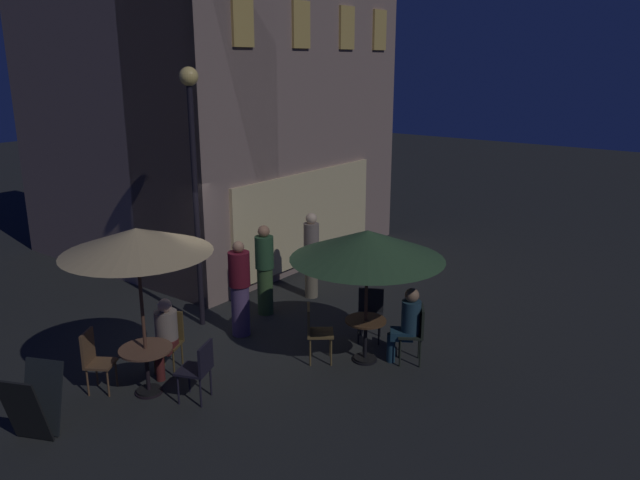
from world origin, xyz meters
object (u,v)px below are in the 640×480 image
patio_umbrella_0 (136,242)px  cafe_chair_3 (370,310)px  patio_umbrella_1 (367,245)px  cafe_chair_4 (315,328)px  patron_standing_4 (311,254)px  cafe_chair_5 (416,329)px  patron_standing_2 (240,289)px  cafe_chair_0 (199,366)px  patron_standing_3 (265,270)px  cafe_chair_2 (94,356)px  street_lamp_near_corner (193,154)px  patron_seated_0 (165,332)px  cafe_table_1 (365,332)px  patron_seated_1 (407,321)px  cafe_table_0 (146,360)px  menu_sandwich_board (33,404)px  cafe_chair_1 (170,336)px

patio_umbrella_0 → cafe_chair_3: (3.58, -1.56, -1.80)m
patio_umbrella_0 → patio_umbrella_1: (2.79, -1.97, -0.36)m
patio_umbrella_1 → cafe_chair_3: patio_umbrella_1 is taller
cafe_chair_4 → patron_standing_4: 2.91m
cafe_chair_5 → patron_standing_2: 3.15m
cafe_chair_0 → patron_standing_3: patron_standing_3 is taller
cafe_chair_2 → cafe_chair_3: 4.58m
street_lamp_near_corner → patron_standing_2: size_ratio=2.67×
cafe_chair_5 → patron_seated_0: (-2.64, 2.93, 0.11)m
street_lamp_near_corner → patron_seated_0: street_lamp_near_corner is taller
cafe_table_1 → patio_umbrella_1: (-0.00, 0.00, 1.47)m
patron_seated_0 → cafe_table_1: bearing=109.3°
patio_umbrella_0 → patron_standing_2: 2.76m
patio_umbrella_1 → patron_standing_3: patio_umbrella_1 is taller
street_lamp_near_corner → patio_umbrella_1: size_ratio=1.90×
patio_umbrella_0 → cafe_chair_4: patio_umbrella_0 is taller
patron_seated_1 → patron_standing_3: bearing=-34.5°
patron_seated_1 → patron_standing_2: (-0.83, 2.88, 0.15)m
street_lamp_near_corner → cafe_chair_0: 3.81m
cafe_chair_0 → patron_seated_1: (2.82, -1.76, 0.17)m
cafe_table_0 → cafe_table_1: size_ratio=1.07×
cafe_table_1 → cafe_chair_2: (-3.21, 2.64, 0.06)m
patio_umbrella_1 → menu_sandwich_board: bearing=153.3°
patron_seated_0 → menu_sandwich_board: bearing=-24.3°
patio_umbrella_0 → cafe_chair_5: bearing=-39.6°
patron_standing_2 → cafe_chair_3: bearing=101.2°
cafe_chair_3 → patron_standing_2: (-1.26, 1.91, 0.34)m
cafe_chair_0 → street_lamp_near_corner: bearing=-65.4°
patio_umbrella_1 → cafe_chair_3: 1.69m
patio_umbrella_0 → cafe_chair_3: patio_umbrella_0 is taller
cafe_chair_2 → cafe_chair_3: cafe_chair_2 is taller
cafe_table_1 → patron_standing_4: bearing=54.7°
menu_sandwich_board → patron_standing_4: 6.15m
patio_umbrella_0 → patron_standing_3: (3.30, 0.65, -1.44)m
menu_sandwich_board → cafe_chair_2: 1.25m
menu_sandwich_board → cafe_table_1: (4.39, -2.21, 0.01)m
patron_standing_3 → cafe_chair_2: bearing=19.2°
menu_sandwich_board → patron_standing_3: patron_standing_3 is taller
patron_seated_1 → street_lamp_near_corner: bearing=-17.7°
patron_standing_4 → cafe_chair_2: bearing=-116.9°
patio_umbrella_0 → patio_umbrella_1: size_ratio=1.04×
cafe_chair_0 → cafe_chair_1: size_ratio=0.95×
cafe_chair_0 → patron_standing_3: bearing=-86.8°
cafe_chair_1 → cafe_chair_5: (2.51, -2.99, 0.03)m
cafe_chair_4 → patron_standing_4: (2.25, 1.81, 0.34)m
cafe_chair_3 → cafe_chair_5: bearing=44.3°
patron_seated_0 → patron_seated_1: patron_seated_1 is taller
cafe_chair_1 → cafe_chair_4: (1.57, -1.67, 0.02)m
patio_umbrella_0 → patron_standing_3: patio_umbrella_0 is taller
patron_seated_0 → street_lamp_near_corner: bearing=-174.4°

